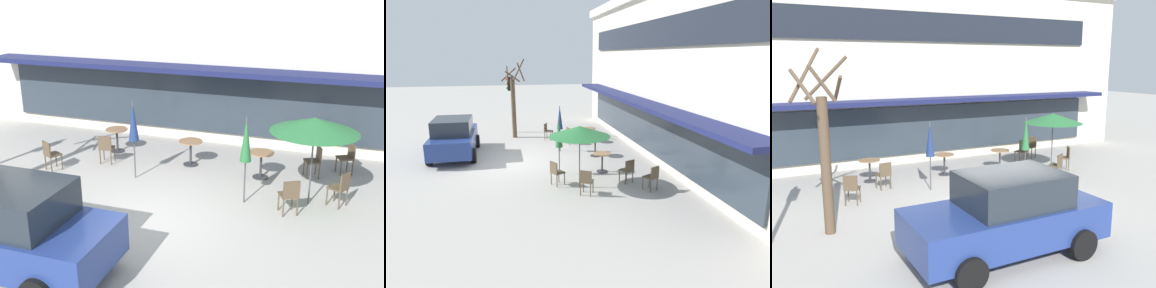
{
  "view_description": "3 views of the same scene",
  "coord_description": "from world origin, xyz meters",
  "views": [
    {
      "loc": [
        4.31,
        -8.9,
        5.23
      ],
      "look_at": [
        0.26,
        2.46,
        1.13
      ],
      "focal_mm": 45.0,
      "sensor_mm": 36.0,
      "label": 1
    },
    {
      "loc": [
        14.41,
        -0.1,
        4.51
      ],
      "look_at": [
        0.52,
        2.78,
        0.82
      ],
      "focal_mm": 32.0,
      "sensor_mm": 36.0,
      "label": 2
    },
    {
      "loc": [
        -5.99,
        -9.3,
        3.96
      ],
      "look_at": [
        0.23,
        3.1,
        1.21
      ],
      "focal_mm": 38.0,
      "sensor_mm": 36.0,
      "label": 3
    }
  ],
  "objects": [
    {
      "name": "street_tree",
      "position": [
        -4.77,
        0.25,
        1.94
      ],
      "size": [
        1.38,
        1.32,
        4.32
      ],
      "color": "brown",
      "rests_on": "ground"
    },
    {
      "name": "cafe_table_near_wall",
      "position": [
        -2.86,
        4.08,
        0.52
      ],
      "size": [
        0.7,
        0.7,
        0.76
      ],
      "color": "#333338",
      "rests_on": "ground"
    },
    {
      "name": "cafe_table_by_tree",
      "position": [
        1.93,
        3.47,
        0.52
      ],
      "size": [
        0.7,
        0.7,
        0.76
      ],
      "color": "#333338",
      "rests_on": "ground"
    },
    {
      "name": "cafe_chair_3",
      "position": [
        -2.66,
        3.01,
        0.53
      ],
      "size": [
        0.47,
        0.47,
        0.89
      ],
      "color": "brown",
      "rests_on": "ground"
    },
    {
      "name": "cafe_chair_5",
      "position": [
        4.12,
        2.32,
        0.53
      ],
      "size": [
        0.54,
        0.54,
        0.89
      ],
      "color": "brown",
      "rests_on": "ground"
    },
    {
      "name": "parked_sedan",
      "position": [
        -1.61,
        -2.57,
        0.88
      ],
      "size": [
        4.23,
        2.07,
        1.76
      ],
      "color": "navy",
      "rests_on": "ground"
    },
    {
      "name": "patio_umbrella_corner_open",
      "position": [
        1.88,
        1.76,
        1.63
      ],
      "size": [
        0.28,
        0.28,
        2.2
      ],
      "color": "#4C4C51",
      "rests_on": "ground"
    },
    {
      "name": "patio_umbrella_green_folded",
      "position": [
        -1.36,
        2.29,
        1.63
      ],
      "size": [
        0.28,
        0.28,
        2.2
      ],
      "color": "#4C4C51",
      "rests_on": "ground"
    },
    {
      "name": "cafe_chair_2",
      "position": [
        3.03,
        1.47,
        0.53
      ],
      "size": [
        0.54,
        0.54,
        0.89
      ],
      "color": "brown",
      "rests_on": "ground"
    },
    {
      "name": "cafe_table_streetside",
      "position": [
        -0.24,
        3.74,
        0.52
      ],
      "size": [
        0.7,
        0.7,
        0.76
      ],
      "color": "#333338",
      "rests_on": "ground"
    },
    {
      "name": "cafe_chair_4",
      "position": [
        3.33,
        4.03,
        0.53
      ],
      "size": [
        0.52,
        0.52,
        0.89
      ],
      "color": "brown",
      "rests_on": "ground"
    },
    {
      "name": "cafe_chair_1",
      "position": [
        -3.9,
        1.98,
        0.53
      ],
      "size": [
        0.54,
        0.54,
        0.89
      ],
      "color": "brown",
      "rests_on": "ground"
    },
    {
      "name": "cafe_chair_0",
      "position": [
        4.18,
        4.6,
        0.53
      ],
      "size": [
        0.54,
        0.54,
        0.89
      ],
      "color": "brown",
      "rests_on": "ground"
    },
    {
      "name": "traffic_light_pole",
      "position": [
        -6.09,
        0.14,
        2.3
      ],
      "size": [
        0.26,
        0.44,
        3.4
      ],
      "color": "#47474C",
      "rests_on": "ground"
    },
    {
      "name": "building_facade",
      "position": [
        0.0,
        9.97,
        3.72
      ],
      "size": [
        19.74,
        9.1,
        7.44
      ],
      "color": "beige",
      "rests_on": "ground"
    },
    {
      "name": "patio_umbrella_cream_folded",
      "position": [
        3.4,
        2.24,
        2.02
      ],
      "size": [
        2.1,
        2.1,
        2.2
      ],
      "color": "#4C4C51",
      "rests_on": "ground"
    },
    {
      "name": "ground_plane",
      "position": [
        0.0,
        0.0,
        0.0
      ],
      "size": [
        80.0,
        80.0,
        0.0
      ],
      "primitive_type": "plane",
      "color": "#ADA8A0"
    }
  ]
}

